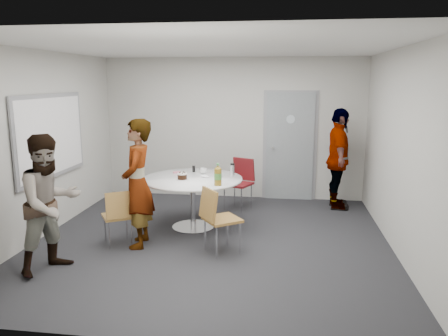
# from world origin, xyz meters

# --- Properties ---
(floor) EXTENTS (5.00, 5.00, 0.00)m
(floor) POSITION_xyz_m (0.00, 0.00, 0.00)
(floor) COLOR black
(floor) RESTS_ON ground
(ceiling) EXTENTS (5.00, 5.00, 0.00)m
(ceiling) POSITION_xyz_m (0.00, 0.00, 2.70)
(ceiling) COLOR silver
(ceiling) RESTS_ON wall_back
(wall_back) EXTENTS (5.00, 0.00, 5.00)m
(wall_back) POSITION_xyz_m (0.00, 2.50, 1.35)
(wall_back) COLOR #B4B1AA
(wall_back) RESTS_ON floor
(wall_left) EXTENTS (0.00, 5.00, 5.00)m
(wall_left) POSITION_xyz_m (-2.50, 0.00, 1.35)
(wall_left) COLOR #B4B1AA
(wall_left) RESTS_ON floor
(wall_right) EXTENTS (0.00, 5.00, 5.00)m
(wall_right) POSITION_xyz_m (2.50, 0.00, 1.35)
(wall_right) COLOR #B4B1AA
(wall_right) RESTS_ON floor
(wall_front) EXTENTS (5.00, 0.00, 5.00)m
(wall_front) POSITION_xyz_m (0.00, -2.50, 1.35)
(wall_front) COLOR #B4B1AA
(wall_front) RESTS_ON floor
(door) EXTENTS (1.02, 0.17, 2.12)m
(door) POSITION_xyz_m (1.10, 2.48, 1.03)
(door) COLOR gray
(door) RESTS_ON wall_back
(whiteboard) EXTENTS (0.04, 1.90, 1.25)m
(whiteboard) POSITION_xyz_m (-2.46, 0.20, 1.45)
(whiteboard) COLOR gray
(whiteboard) RESTS_ON wall_left
(table) EXTENTS (1.53, 1.53, 1.12)m
(table) POSITION_xyz_m (-0.36, 0.53, 0.69)
(table) COLOR white
(table) RESTS_ON floor
(chair_near_left) EXTENTS (0.53, 0.55, 0.80)m
(chair_near_left) POSITION_xyz_m (-1.25, -0.35, 0.48)
(chair_near_left) COLOR olive
(chair_near_left) RESTS_ON floor
(chair_near_right) EXTENTS (0.62, 0.61, 0.89)m
(chair_near_right) POSITION_xyz_m (0.13, -0.43, 0.55)
(chair_near_right) COLOR olive
(chair_near_right) RESTS_ON floor
(chair_far) EXTENTS (0.58, 0.60, 0.90)m
(chair_far) POSITION_xyz_m (0.24, 1.71, 0.55)
(chair_far) COLOR maroon
(chair_far) RESTS_ON floor
(person_main) EXTENTS (0.52, 0.70, 1.77)m
(person_main) POSITION_xyz_m (-0.97, -0.29, 0.88)
(person_main) COLOR #A5C6EA
(person_main) RESTS_ON floor
(person_left) EXTENTS (0.94, 1.01, 1.66)m
(person_left) POSITION_xyz_m (-1.74, -1.20, 0.83)
(person_left) COLOR white
(person_left) RESTS_ON floor
(person_right) EXTENTS (0.44, 1.05, 1.80)m
(person_right) POSITION_xyz_m (1.95, 1.95, 0.90)
(person_right) COLOR black
(person_right) RESTS_ON floor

